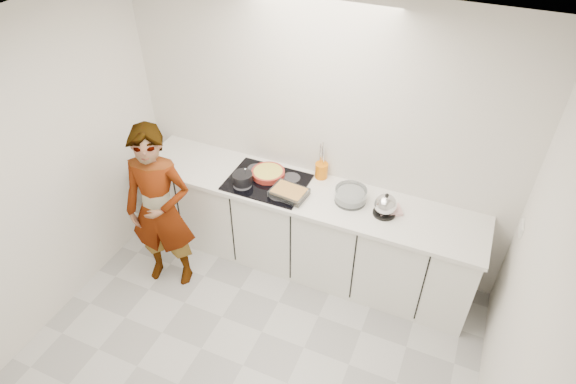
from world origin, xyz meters
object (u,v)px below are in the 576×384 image
at_px(tart_dish, 268,173).
at_px(mixing_bowl, 351,196).
at_px(saucepan, 243,178).
at_px(baking_dish, 289,192).
at_px(kettle, 385,206).
at_px(hob, 267,182).
at_px(utensil_crock, 321,170).
at_px(cook, 160,210).

relative_size(tart_dish, mixing_bowl, 1.13).
distance_m(saucepan, baking_dish, 0.46).
xyz_separation_m(mixing_bowl, kettle, (0.32, -0.05, 0.03)).
relative_size(hob, saucepan, 3.05).
height_order(mixing_bowl, utensil_crock, utensil_crock).
xyz_separation_m(utensil_crock, cook, (-1.16, -0.93, -0.15)).
height_order(kettle, cook, cook).
height_order(baking_dish, cook, cook).
bearing_deg(baking_dish, utensil_crock, 67.58).
bearing_deg(tart_dish, hob, -70.77).
relative_size(tart_dish, kettle, 1.54).
distance_m(saucepan, mixing_bowl, 0.99).
relative_size(baking_dish, utensil_crock, 2.26).
relative_size(saucepan, baking_dish, 0.71).
relative_size(tart_dish, baking_dish, 1.05).
distance_m(hob, kettle, 1.10).
bearing_deg(hob, tart_dish, 109.23).
bearing_deg(baking_dish, kettle, 7.24).
height_order(saucepan, kettle, kettle).
distance_m(hob, saucepan, 0.23).
relative_size(mixing_bowl, kettle, 1.36).
bearing_deg(tart_dish, mixing_bowl, -2.68).
height_order(hob, baking_dish, baking_dish).
xyz_separation_m(hob, saucepan, (-0.19, -0.11, 0.06)).
height_order(hob, saucepan, saucepan).
xyz_separation_m(baking_dish, cook, (-1.00, -0.54, -0.12)).
bearing_deg(saucepan, cook, -135.41).
xyz_separation_m(tart_dish, saucepan, (-0.16, -0.20, 0.02)).
distance_m(mixing_bowl, kettle, 0.32).
bearing_deg(baking_dish, cook, -151.66).
bearing_deg(utensil_crock, tart_dish, -157.06).
relative_size(baking_dish, mixing_bowl, 1.07).
distance_m(baking_dish, utensil_crock, 0.42).
height_order(tart_dish, cook, cook).
xyz_separation_m(hob, baking_dish, (0.26, -0.10, 0.04)).
bearing_deg(mixing_bowl, utensil_crock, 147.17).
distance_m(saucepan, cook, 0.78).
relative_size(tart_dish, cook, 0.21).
relative_size(kettle, cook, 0.14).
bearing_deg(utensil_crock, baking_dish, -112.42).
bearing_deg(cook, kettle, 4.93).
height_order(baking_dish, mixing_bowl, mixing_bowl).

